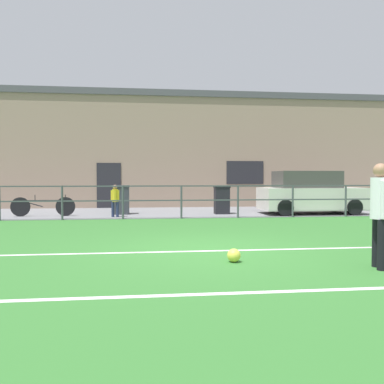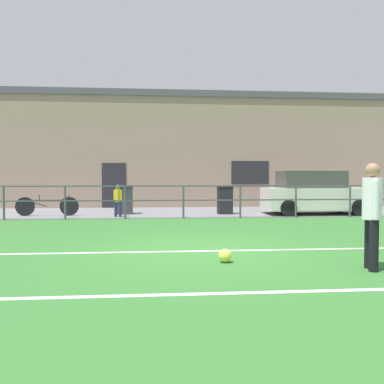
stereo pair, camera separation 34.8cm
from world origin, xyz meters
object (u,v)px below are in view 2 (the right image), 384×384
at_px(player_striker, 372,209).
at_px(bicycle_parked_0, 47,206).
at_px(soccer_ball_match, 225,256).
at_px(trash_bin_0, 124,199).
at_px(parked_car_red, 314,194).
at_px(trash_bin_1, 225,200).
at_px(spectator_child, 118,199).

xyz_separation_m(player_striker, bicycle_parked_0, (-7.30, 9.09, -0.55)).
relative_size(soccer_ball_match, bicycle_parked_0, 0.10).
xyz_separation_m(player_striker, trash_bin_0, (-4.55, 9.62, -0.35)).
bearing_deg(parked_car_red, bicycle_parked_0, 179.19).
height_order(bicycle_parked_0, trash_bin_0, trash_bin_0).
distance_m(soccer_ball_match, trash_bin_1, 8.71).
height_order(player_striker, bicycle_parked_0, player_striker).
bearing_deg(soccer_ball_match, trash_bin_1, 80.36).
bearing_deg(trash_bin_1, player_striker, -85.80).
height_order(parked_car_red, trash_bin_1, parked_car_red).
xyz_separation_m(spectator_child, bicycle_parked_0, (-2.62, 0.59, -0.29)).
relative_size(spectator_child, bicycle_parked_0, 0.50).
distance_m(soccer_ball_match, bicycle_parked_0, 9.84).
height_order(soccer_ball_match, spectator_child, spectator_child).
bearing_deg(trash_bin_0, bicycle_parked_0, -169.20).
relative_size(spectator_child, trash_bin_1, 1.05).
bearing_deg(parked_car_red, soccer_ball_match, -120.55).
bearing_deg(trash_bin_1, parked_car_red, -5.71).
height_order(trash_bin_0, trash_bin_1, trash_bin_0).
bearing_deg(player_striker, soccer_ball_match, 85.65).
bearing_deg(trash_bin_0, soccer_ball_match, -74.84).
bearing_deg(spectator_child, parked_car_red, -162.09).
bearing_deg(parked_car_red, trash_bin_1, 174.29).
relative_size(soccer_ball_match, trash_bin_0, 0.20).
xyz_separation_m(parked_car_red, trash_bin_0, (-7.27, 0.67, -0.22)).
bearing_deg(parked_car_red, spectator_child, -176.57).
relative_size(player_striker, trash_bin_1, 1.50).
height_order(player_striker, spectator_child, player_striker).
bearing_deg(parked_car_red, trash_bin_0, 174.76).
bearing_deg(player_striker, parked_car_red, -2.77).
bearing_deg(soccer_ball_match, parked_car_red, 59.45).
relative_size(soccer_ball_match, trash_bin_1, 0.21).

